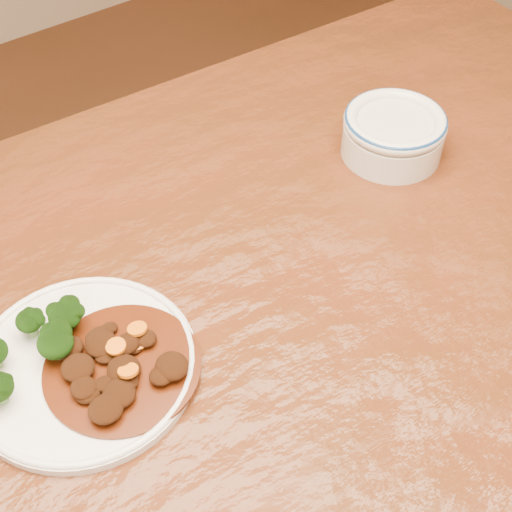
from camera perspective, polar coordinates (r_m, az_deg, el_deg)
dining_table at (r=0.84m, az=-0.89°, el=-8.60°), size 1.55×0.98×0.75m
dinner_plate at (r=0.76m, az=-13.66°, el=-8.49°), size 0.23×0.23×0.01m
broccoli_florets at (r=0.75m, az=-17.43°, el=-6.66°), size 0.12×0.09×0.04m
mince_stew at (r=0.73m, az=-11.18°, el=-8.77°), size 0.16×0.16×0.02m
dip_bowl at (r=0.97m, az=10.94°, el=9.68°), size 0.14×0.14×0.06m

